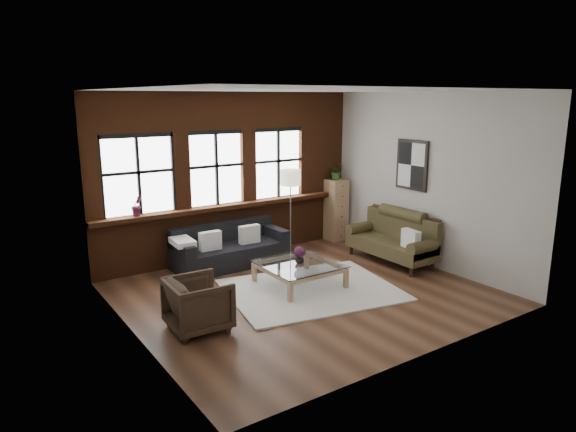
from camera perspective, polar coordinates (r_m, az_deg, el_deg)
floor at (r=8.42m, az=1.75°, el=-8.50°), size 5.50×5.50×0.00m
ceiling at (r=7.83m, az=1.92°, el=13.83°), size 5.50×5.50×0.00m
wall_back at (r=10.07m, az=-6.58°, el=4.45°), size 5.50×0.00×5.50m
wall_front at (r=6.18m, az=15.59°, el=-1.43°), size 5.50×0.00×5.50m
wall_left at (r=6.77m, az=-17.37°, el=-0.31°), size 0.00×5.00×5.00m
wall_right at (r=9.82m, az=14.95°, el=3.87°), size 0.00×5.00×5.00m
brick_backwall at (r=10.02m, az=-6.42°, el=4.41°), size 5.50×0.12×3.20m
sill_ledge at (r=10.04m, az=-6.10°, el=1.18°), size 5.50×0.30×0.08m
window_left at (r=9.32m, az=-16.32°, el=4.24°), size 1.38×0.10×1.50m
window_mid at (r=9.87m, az=-8.01°, el=5.11°), size 1.38×0.10×1.50m
window_right at (r=10.56m, az=-1.16°, el=5.75°), size 1.38×0.10×1.50m
wall_poster at (r=9.96m, az=13.62°, el=5.52°), size 0.05×0.74×0.94m
shag_rug at (r=8.50m, az=2.59°, el=-8.20°), size 3.04×2.58×0.03m
dark_sofa at (r=9.67m, az=-6.42°, el=-3.29°), size 2.13×0.86×0.77m
pillow_a at (r=9.34m, az=-8.63°, el=-2.74°), size 0.40×0.15×0.34m
pillow_b at (r=9.70m, az=-4.31°, el=-2.03°), size 0.40×0.15×0.34m
vintage_settee at (r=9.96m, az=11.35°, el=-2.33°), size 0.82×1.86×0.99m
pillow_settee at (r=9.50m, az=13.47°, el=-2.51°), size 0.18×0.39×0.34m
armchair at (r=7.14m, az=-9.93°, el=-9.62°), size 0.83×0.81×0.73m
coffee_table at (r=8.64m, az=1.26°, el=-6.54°), size 1.23×1.23×0.41m
vase at (r=8.55m, az=1.27°, el=-4.76°), size 0.19×0.19×0.16m
flowers at (r=8.52m, az=1.27°, el=-4.01°), size 0.18×0.18×0.18m
drawer_chest at (r=11.35m, az=5.30°, el=0.70°), size 0.42×0.42×1.35m
potted_plant_top at (r=11.20m, az=5.40°, el=4.97°), size 0.34×0.30×0.36m
floor_lamp at (r=10.06m, az=0.28°, el=0.70°), size 0.40×0.40×1.88m
sill_plant at (r=9.25m, az=-16.42°, el=1.14°), size 0.23×0.19×0.38m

